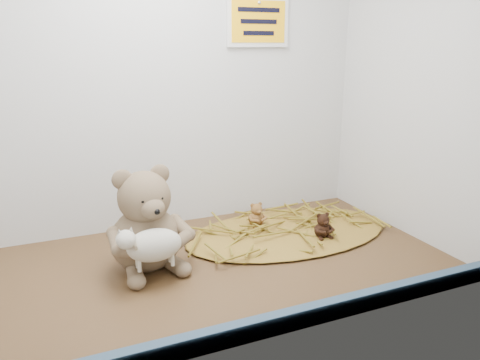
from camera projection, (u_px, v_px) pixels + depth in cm
name	position (u px, v px, depth cm)	size (l,w,h in cm)	color
alcove_shell	(173.00, 64.00, 101.36)	(120.40, 60.20, 90.40)	#412716
front_rail	(242.00, 332.00, 80.23)	(119.28, 2.20, 3.60)	#334661
straw_bed	(288.00, 232.00, 125.91)	(57.44, 33.35, 1.11)	brown
main_teddy	(145.00, 219.00, 104.02)	(19.09, 20.15, 23.67)	#775F49
toy_lamb	(154.00, 245.00, 97.35)	(15.21, 9.28, 9.83)	beige
mini_teddy_tan	(256.00, 213.00, 128.74)	(5.26, 5.55, 6.52)	olive
mini_teddy_brown	(323.00, 224.00, 120.91)	(5.30, 5.59, 6.57)	black
wall_sign	(258.00, 22.00, 127.86)	(16.00, 1.20, 11.00)	#FFB10D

